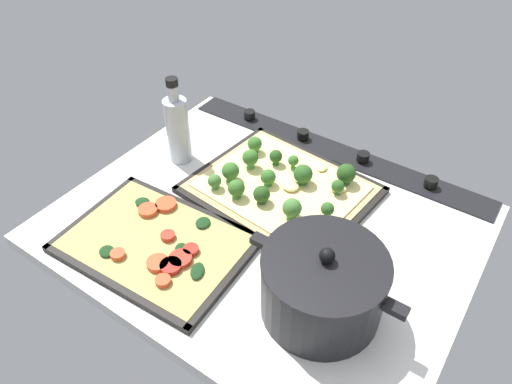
{
  "coord_description": "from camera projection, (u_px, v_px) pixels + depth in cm",
  "views": [
    {
      "loc": [
        -36.38,
        56.19,
        66.7
      ],
      "look_at": [
        3.85,
        -2.51,
        3.9
      ],
      "focal_mm": 33.62,
      "sensor_mm": 36.0,
      "label": 1
    }
  ],
  "objects": [
    {
      "name": "oil_bottle",
      "position": [
        178.0,
        128.0,
        1.04
      ],
      "size": [
        5.12,
        5.12,
        20.19
      ],
      "color": "#B7BCC6",
      "rests_on": "ground_plane"
    },
    {
      "name": "veggie_pizza_back",
      "position": [
        157.0,
        243.0,
        0.89
      ],
      "size": [
        32.36,
        22.94,
        1.9
      ],
      "color": "tan",
      "rests_on": "baking_tray_back"
    },
    {
      "name": "cooking_pot",
      "position": [
        323.0,
        286.0,
        0.75
      ],
      "size": [
        26.63,
        19.82,
        14.32
      ],
      "color": "black",
      "rests_on": "ground_plane"
    },
    {
      "name": "baking_tray_front",
      "position": [
        281.0,
        191.0,
        1.01
      ],
      "size": [
        37.8,
        32.39,
        1.3
      ],
      "color": "black",
      "rests_on": "ground_plane"
    },
    {
      "name": "baking_tray_back",
      "position": [
        156.0,
        245.0,
        0.89
      ],
      "size": [
        34.88,
        25.46,
        1.3
      ],
      "color": "black",
      "rests_on": "ground_plane"
    },
    {
      "name": "ground_plane",
      "position": [
        265.0,
        226.0,
        0.95
      ],
      "size": [
        77.78,
        63.14,
        3.0
      ],
      "primitive_type": "cube",
      "color": "silver"
    },
    {
      "name": "broccoli_pizza",
      "position": [
        281.0,
        185.0,
        0.99
      ],
      "size": [
        35.19,
        29.78,
        5.99
      ],
      "color": "tan",
      "rests_on": "baking_tray_front"
    },
    {
      "name": "stove_control_panel",
      "position": [
        332.0,
        149.0,
        1.11
      ],
      "size": [
        74.67,
        7.0,
        2.6
      ],
      "color": "black",
      "rests_on": "ground_plane"
    }
  ]
}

